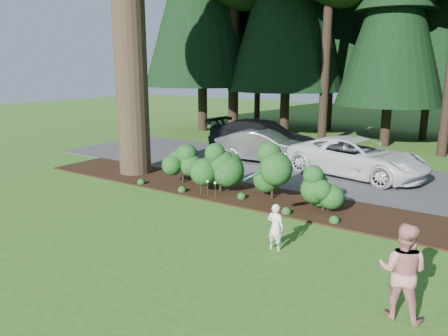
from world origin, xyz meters
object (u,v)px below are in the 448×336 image
(adult, at_px, (402,271))
(car_silver_wagon, at_px, (264,146))
(frisbee, at_px, (252,176))
(car_white_suv, at_px, (357,157))
(car_dark_suv, at_px, (263,137))
(child, at_px, (275,227))

(adult, bearing_deg, car_silver_wagon, -52.07)
(car_silver_wagon, distance_m, frisbee, 8.88)
(adult, relative_size, frisbee, 3.55)
(car_white_suv, relative_size, frisbee, 11.18)
(car_silver_wagon, xyz_separation_m, car_dark_suv, (-0.93, 1.59, 0.11))
(child, bearing_deg, car_dark_suv, -58.84)
(car_white_suv, bearing_deg, car_dark_suv, 81.34)
(car_dark_suv, relative_size, child, 5.02)
(car_white_suv, height_order, frisbee, frisbee)
(car_silver_wagon, distance_m, car_dark_suv, 1.85)
(car_silver_wagon, xyz_separation_m, adult, (7.88, -9.47, 0.12))
(child, bearing_deg, car_white_suv, -85.00)
(car_dark_suv, bearing_deg, car_silver_wagon, -149.93)
(car_silver_wagon, bearing_deg, frisbee, -160.35)
(car_silver_wagon, xyz_separation_m, car_white_suv, (4.21, -0.23, 0.04))
(car_silver_wagon, relative_size, child, 3.80)
(car_silver_wagon, distance_m, child, 9.46)
(car_dark_suv, distance_m, child, 11.31)
(car_silver_wagon, relative_size, car_white_suv, 0.80)
(child, distance_m, adult, 3.35)
(car_dark_suv, relative_size, frisbee, 11.77)
(car_white_suv, height_order, child, car_white_suv)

